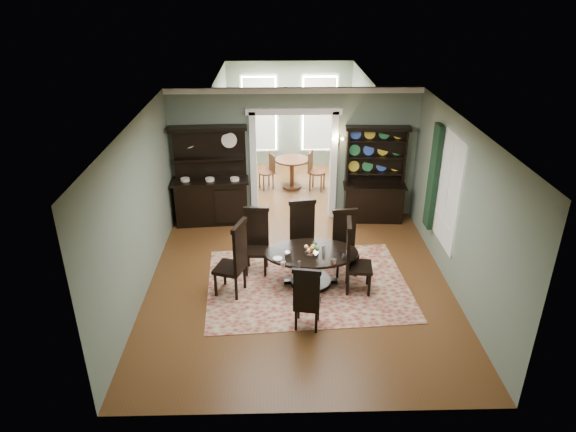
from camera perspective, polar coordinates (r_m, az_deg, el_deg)
The scene contains 19 objects.
room at distance 8.77m, azimuth 1.30°, elevation 1.07°, with size 5.51×6.01×3.01m.
parlor at distance 13.96m, azimuth 0.25°, elevation 10.23°, with size 3.51×3.50×3.01m.
doorway_trim at distance 11.51m, azimuth 0.63°, elevation 7.37°, with size 2.08×0.25×2.57m.
right_window at distance 10.05m, azimuth 16.61°, elevation 3.41°, with size 0.15×1.47×2.12m.
wall_sconce at distance 11.35m, azimuth 5.51°, elevation 8.44°, with size 0.27×0.21×0.21m.
rug at distance 9.54m, azimuth 2.19°, elevation -7.54°, with size 3.63×2.71×0.01m, color maroon.
dining_table at distance 9.32m, azimuth 2.60°, elevation -5.11°, with size 1.69×1.56×0.67m.
centerpiece at distance 9.10m, azimuth 2.59°, elevation -3.97°, with size 1.29×0.83×0.21m.
chair_far_left at distance 9.68m, azimuth -3.51°, elevation -2.47°, with size 0.49×0.47×1.27m.
chair_far_mid at distance 9.76m, azimuth 1.69°, elevation -1.90°, with size 0.57×0.55×1.36m.
chair_far_right at distance 9.70m, azimuth 6.32°, elevation -2.62°, with size 0.50×0.48×1.24m.
chair_end_left at distance 8.93m, azimuth -5.87°, elevation -4.59°, with size 0.64×0.65×1.41m.
chair_end_right at distance 9.08m, azimuth 7.23°, elevation -4.35°, with size 0.53×0.55×1.36m.
chair_near at distance 8.11m, azimuth 2.12°, elevation -9.02°, with size 0.50×0.48×1.17m.
sideboard at distance 11.64m, azimuth -8.53°, elevation 2.88°, with size 1.73×0.73×2.22m.
welsh_dresser at distance 11.78m, azimuth 9.53°, elevation 3.17°, with size 1.43×0.59×2.19m.
parlor_table at distance 13.47m, azimuth 0.44°, elevation 5.22°, with size 0.87×0.87×0.81m.
parlor_chair_left at distance 13.51m, azimuth -2.19°, elevation 5.08°, with size 0.44×0.43×0.91m.
parlor_chair_right at distance 13.40m, azimuth 2.97°, elevation 5.16°, with size 0.48×0.47×1.02m.
Camera 1 is at (-0.40, -7.93, 5.21)m, focal length 32.00 mm.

